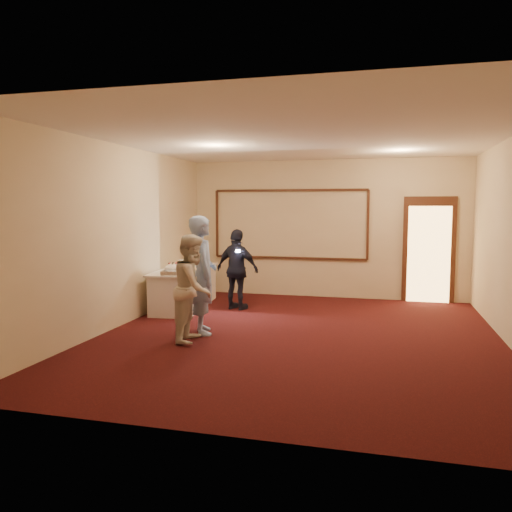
{
  "coord_description": "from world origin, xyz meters",
  "views": [
    {
      "loc": [
        1.25,
        -7.45,
        1.97
      ],
      "look_at": [
        -0.86,
        0.72,
        1.15
      ],
      "focal_mm": 35.0,
      "sensor_mm": 36.0,
      "label": 1
    }
  ],
  "objects_px": {
    "plate_stack_a": "(183,264)",
    "woman": "(193,288)",
    "cupcake_stand": "(190,257)",
    "pavlova_tray": "(174,269)",
    "plate_stack_b": "(195,263)",
    "buffet_table": "(185,288)",
    "tart": "(190,269)",
    "guest": "(237,269)",
    "man": "(203,275)"
  },
  "relations": [
    {
      "from": "man",
      "to": "tart",
      "type": "bearing_deg",
      "value": 1.74
    },
    {
      "from": "cupcake_stand",
      "to": "plate_stack_a",
      "type": "distance_m",
      "value": 0.8
    },
    {
      "from": "pavlova_tray",
      "to": "woman",
      "type": "distance_m",
      "value": 1.77
    },
    {
      "from": "cupcake_stand",
      "to": "guest",
      "type": "relative_size",
      "value": 0.26
    },
    {
      "from": "cupcake_stand",
      "to": "tart",
      "type": "relative_size",
      "value": 1.4
    },
    {
      "from": "plate_stack_a",
      "to": "woman",
      "type": "relative_size",
      "value": 0.12
    },
    {
      "from": "tart",
      "to": "guest",
      "type": "bearing_deg",
      "value": 23.83
    },
    {
      "from": "pavlova_tray",
      "to": "tart",
      "type": "bearing_deg",
      "value": 77.95
    },
    {
      "from": "cupcake_stand",
      "to": "plate_stack_b",
      "type": "height_order",
      "value": "cupcake_stand"
    },
    {
      "from": "plate_stack_b",
      "to": "tart",
      "type": "xyz_separation_m",
      "value": [
        0.11,
        -0.57,
        -0.05
      ]
    },
    {
      "from": "plate_stack_a",
      "to": "plate_stack_b",
      "type": "bearing_deg",
      "value": 38.21
    },
    {
      "from": "buffet_table",
      "to": "cupcake_stand",
      "type": "distance_m",
      "value": 1.05
    },
    {
      "from": "pavlova_tray",
      "to": "cupcake_stand",
      "type": "height_order",
      "value": "cupcake_stand"
    },
    {
      "from": "guest",
      "to": "man",
      "type": "bearing_deg",
      "value": 106.58
    },
    {
      "from": "buffet_table",
      "to": "pavlova_tray",
      "type": "distance_m",
      "value": 0.96
    },
    {
      "from": "pavlova_tray",
      "to": "buffet_table",
      "type": "bearing_deg",
      "value": 99.28
    },
    {
      "from": "buffet_table",
      "to": "plate_stack_b",
      "type": "bearing_deg",
      "value": 63.13
    },
    {
      "from": "tart",
      "to": "pavlova_tray",
      "type": "bearing_deg",
      "value": -102.05
    },
    {
      "from": "plate_stack_b",
      "to": "tart",
      "type": "relative_size",
      "value": 0.64
    },
    {
      "from": "plate_stack_b",
      "to": "guest",
      "type": "relative_size",
      "value": 0.12
    },
    {
      "from": "pavlova_tray",
      "to": "cupcake_stand",
      "type": "relative_size",
      "value": 1.42
    },
    {
      "from": "tart",
      "to": "guest",
      "type": "xyz_separation_m",
      "value": [
        0.83,
        0.37,
        -0.02
      ]
    },
    {
      "from": "buffet_table",
      "to": "cupcake_stand",
      "type": "height_order",
      "value": "cupcake_stand"
    },
    {
      "from": "buffet_table",
      "to": "plate_stack_b",
      "type": "distance_m",
      "value": 0.54
    },
    {
      "from": "pavlova_tray",
      "to": "tart",
      "type": "relative_size",
      "value": 1.99
    },
    {
      "from": "tart",
      "to": "man",
      "type": "xyz_separation_m",
      "value": [
        0.83,
        -1.54,
        0.13
      ]
    },
    {
      "from": "pavlova_tray",
      "to": "cupcake_stand",
      "type": "distance_m",
      "value": 1.75
    },
    {
      "from": "pavlova_tray",
      "to": "cupcake_stand",
      "type": "xyz_separation_m",
      "value": [
        -0.36,
        1.71,
        0.06
      ]
    },
    {
      "from": "plate_stack_a",
      "to": "tart",
      "type": "relative_size",
      "value": 0.68
    },
    {
      "from": "woman",
      "to": "guest",
      "type": "relative_size",
      "value": 1.02
    },
    {
      "from": "buffet_table",
      "to": "plate_stack_a",
      "type": "relative_size",
      "value": 11.84
    },
    {
      "from": "buffet_table",
      "to": "guest",
      "type": "distance_m",
      "value": 1.15
    },
    {
      "from": "plate_stack_b",
      "to": "guest",
      "type": "distance_m",
      "value": 0.97
    },
    {
      "from": "cupcake_stand",
      "to": "guest",
      "type": "distance_m",
      "value": 1.55
    },
    {
      "from": "tart",
      "to": "plate_stack_a",
      "type": "bearing_deg",
      "value": 126.5
    },
    {
      "from": "plate_stack_b",
      "to": "man",
      "type": "distance_m",
      "value": 2.31
    },
    {
      "from": "pavlova_tray",
      "to": "plate_stack_b",
      "type": "bearing_deg",
      "value": 90.24
    },
    {
      "from": "plate_stack_a",
      "to": "woman",
      "type": "height_order",
      "value": "woman"
    },
    {
      "from": "pavlova_tray",
      "to": "woman",
      "type": "xyz_separation_m",
      "value": [
        0.97,
        -1.48,
        -0.06
      ]
    },
    {
      "from": "buffet_table",
      "to": "cupcake_stand",
      "type": "xyz_separation_m",
      "value": [
        -0.23,
        0.88,
        0.53
      ]
    },
    {
      "from": "buffet_table",
      "to": "guest",
      "type": "xyz_separation_m",
      "value": [
        1.08,
        0.05,
        0.39
      ]
    },
    {
      "from": "buffet_table",
      "to": "plate_stack_a",
      "type": "bearing_deg",
      "value": 122.76
    },
    {
      "from": "plate_stack_b",
      "to": "cupcake_stand",
      "type": "bearing_deg",
      "value": 119.82
    },
    {
      "from": "woman",
      "to": "man",
      "type": "bearing_deg",
      "value": -2.29
    },
    {
      "from": "tart",
      "to": "woman",
      "type": "bearing_deg",
      "value": -66.71
    },
    {
      "from": "buffet_table",
      "to": "cupcake_stand",
      "type": "bearing_deg",
      "value": 104.53
    },
    {
      "from": "cupcake_stand",
      "to": "tart",
      "type": "distance_m",
      "value": 1.29
    },
    {
      "from": "pavlova_tray",
      "to": "plate_stack_a",
      "type": "bearing_deg",
      "value": 102.21
    },
    {
      "from": "buffet_table",
      "to": "woman",
      "type": "relative_size",
      "value": 1.46
    },
    {
      "from": "plate_stack_b",
      "to": "man",
      "type": "relative_size",
      "value": 0.1
    }
  ]
}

